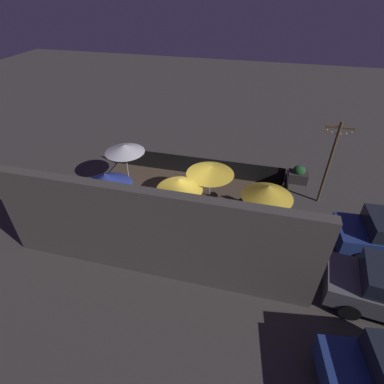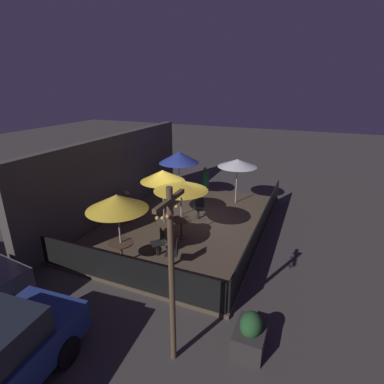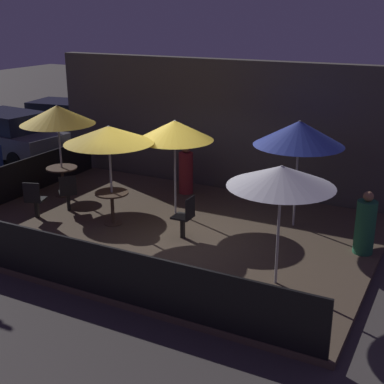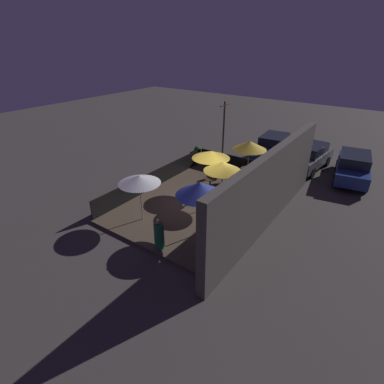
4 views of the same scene
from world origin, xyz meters
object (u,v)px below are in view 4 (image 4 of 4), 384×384
at_px(dining_table_1, 247,171).
at_px(light_post, 224,128).
at_px(patio_umbrella_2, 200,189).
at_px(patio_umbrella_4, 223,166).
at_px(patron_1, 253,197).
at_px(patio_chair_0, 191,195).
at_px(patio_umbrella_0, 211,155).
at_px(parked_car_0, 274,146).
at_px(dining_table_0, 210,181).
at_px(parked_car_1, 309,156).
at_px(patio_umbrella_1, 250,145).
at_px(patio_chair_2, 226,174).
at_px(patron_0, 159,235).
at_px(parked_car_2, 353,166).
at_px(patio_umbrella_3, 139,179).
at_px(patio_chair_1, 218,169).
at_px(planter_box, 198,153).

distance_m(dining_table_1, light_post, 4.20).
height_order(patio_umbrella_2, patio_umbrella_4, patio_umbrella_2).
bearing_deg(patio_umbrella_2, light_post, -155.77).
bearing_deg(patio_umbrella_2, dining_table_1, -172.82).
bearing_deg(patron_1, patio_umbrella_2, 147.16).
height_order(dining_table_1, patron_1, patron_1).
height_order(patio_umbrella_4, patio_chair_0, patio_umbrella_4).
height_order(patio_umbrella_0, patio_chair_0, patio_umbrella_0).
xyz_separation_m(patio_umbrella_2, parked_car_0, (-10.81, -1.11, -1.40)).
bearing_deg(dining_table_0, parked_car_1, 153.15).
height_order(patio_umbrella_1, patio_chair_2, patio_umbrella_1).
distance_m(patio_umbrella_2, dining_table_1, 6.25).
height_order(patio_umbrella_2, light_post, light_post).
bearing_deg(patio_umbrella_1, patio_umbrella_0, -24.13).
height_order(patio_umbrella_4, parked_car_1, patio_umbrella_4).
xyz_separation_m(patron_0, parked_car_2, (-11.59, 4.85, 0.15)).
bearing_deg(dining_table_1, patron_0, -0.02).
bearing_deg(patio_umbrella_2, patio_chair_0, -135.95).
relative_size(patio_umbrella_1, patio_umbrella_3, 1.09).
distance_m(dining_table_0, parked_car_0, 7.17).
distance_m(patio_umbrella_1, patio_umbrella_2, 6.06).
bearing_deg(patio_chair_1, patio_umbrella_0, -91.14).
height_order(patron_1, parked_car_0, parked_car_0).
bearing_deg(patio_chair_0, parked_car_0, -5.20).
bearing_deg(planter_box, patio_umbrella_0, 41.72).
bearing_deg(parked_car_0, patio_umbrella_1, -0.01).
height_order(patio_umbrella_3, dining_table_1, patio_umbrella_3).
bearing_deg(patio_umbrella_4, patio_umbrella_3, -34.00).
xyz_separation_m(patron_0, parked_car_1, (-11.86, 2.25, 0.15)).
distance_m(patio_chair_2, patron_0, 6.83).
relative_size(patio_umbrella_3, dining_table_1, 2.73).
bearing_deg(patio_umbrella_3, planter_box, -162.88).
xyz_separation_m(patio_chair_1, patron_1, (2.25, 3.25, 0.13)).
relative_size(patio_umbrella_1, patio_umbrella_2, 0.99).
bearing_deg(patio_umbrella_3, parked_car_0, 171.65).
bearing_deg(patio_chair_2, light_post, 76.72).
xyz_separation_m(patio_umbrella_3, patron_0, (1.14, 2.01, -1.41)).
height_order(patio_umbrella_3, patio_chair_0, patio_umbrella_3).
xyz_separation_m(patio_umbrella_4, patron_0, (4.41, -0.20, -1.45)).
relative_size(dining_table_0, patron_1, 0.56).
height_order(patio_umbrella_1, patio_umbrella_4, patio_umbrella_1).
bearing_deg(patio_umbrella_4, dining_table_1, -176.61).
bearing_deg(light_post, patio_chair_2, 32.95).
relative_size(patron_0, parked_car_0, 0.30).
bearing_deg(patio_chair_2, patio_umbrella_2, -118.54).
xyz_separation_m(patio_chair_0, parked_car_2, (-8.10, 5.86, 0.21)).
height_order(patio_umbrella_1, patio_chair_0, patio_umbrella_1).
bearing_deg(dining_table_1, patron_1, 30.70).
xyz_separation_m(patio_chair_2, parked_car_0, (-5.71, 0.52, 0.23)).
height_order(light_post, parked_car_2, light_post).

